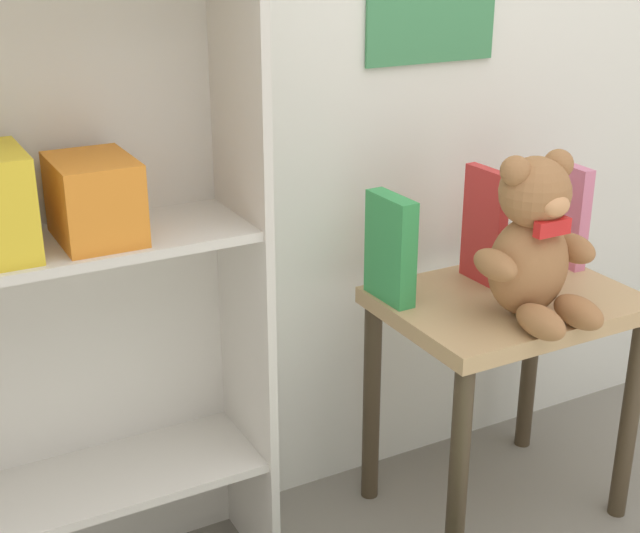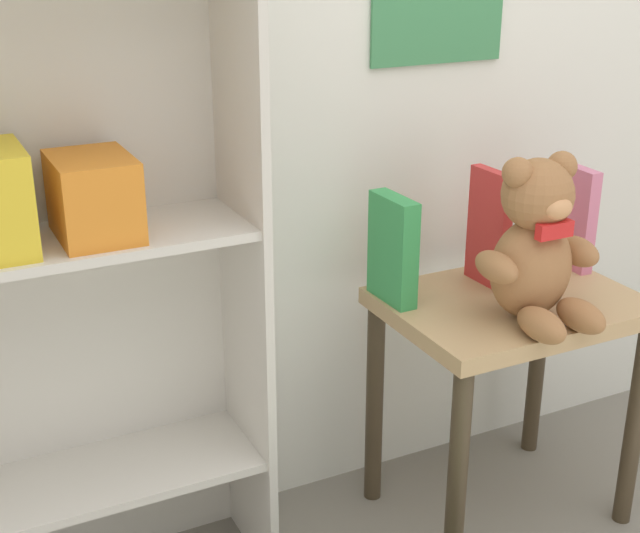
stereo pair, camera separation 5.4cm
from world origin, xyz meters
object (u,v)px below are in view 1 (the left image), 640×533
object	(u,v)px
teddy_bear	(534,244)
book_standing_red	(484,226)
bookshelf_side	(35,191)
book_standing_pink	(568,215)
book_standing_green	(390,248)
display_table	(505,337)

from	to	relation	value
teddy_bear	book_standing_red	bearing A→B (deg)	81.32
bookshelf_side	teddy_bear	xyz separation A→B (m)	(0.89, -0.26, -0.17)
teddy_bear	book_standing_pink	distance (m)	0.33
bookshelf_side	book_standing_pink	size ratio (longest dim) A/B	6.42
book_standing_red	book_standing_pink	bearing A→B (deg)	-3.55
book_standing_green	book_standing_red	distance (m)	0.24
bookshelf_side	book_standing_green	distance (m)	0.72
teddy_bear	book_standing_red	distance (m)	0.20
teddy_bear	book_standing_green	xyz separation A→B (m)	(-0.21, 0.20, -0.04)
bookshelf_side	display_table	size ratio (longest dim) A/B	2.84
display_table	teddy_bear	distance (m)	0.27
display_table	book_standing_pink	xyz separation A→B (m)	(0.23, 0.09, 0.22)
book_standing_green	book_standing_pink	bearing A→B (deg)	-3.89
book_standing_pink	teddy_bear	bearing A→B (deg)	-142.83
display_table	book_standing_green	size ratio (longest dim) A/B	2.36
book_standing_red	book_standing_pink	world-z (taller)	book_standing_red
book_standing_green	teddy_bear	bearing A→B (deg)	-46.63
bookshelf_side	book_standing_red	bearing A→B (deg)	-4.32
book_standing_green	book_standing_pink	distance (m)	0.47
bookshelf_side	book_standing_pink	distance (m)	1.18
bookshelf_side	book_standing_pink	world-z (taller)	bookshelf_side
book_standing_red	book_standing_pink	distance (m)	0.23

